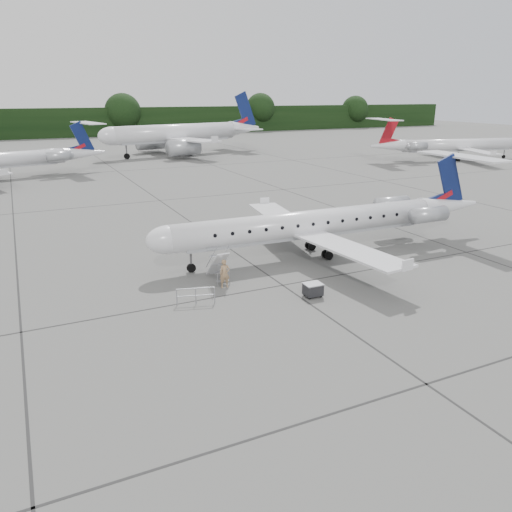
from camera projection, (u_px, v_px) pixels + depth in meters
name	position (u px, v px, depth m)	size (l,w,h in m)	color
ground	(380.00, 283.00, 32.45)	(320.00, 320.00, 0.00)	#5C5C5A
treeline	(88.00, 122.00, 142.67)	(260.00, 4.00, 8.00)	black
main_regional_jet	(309.00, 211.00, 36.89)	(27.24, 19.61, 6.98)	silver
airstair	(217.00, 265.00, 32.62)	(0.85, 2.40, 2.19)	silver
passenger	(225.00, 274.00, 31.50)	(0.67, 0.44, 1.84)	#9A7854
safety_railing	(196.00, 296.00, 29.05)	(2.20, 0.08, 1.00)	gray
baggage_cart	(313.00, 290.00, 30.17)	(1.04, 0.85, 0.91)	#232326
bg_narrowbody	(175.00, 124.00, 98.46)	(33.75, 24.30, 12.11)	silver
bg_regional_right	(460.00, 139.00, 91.67)	(29.40, 21.16, 7.71)	silver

